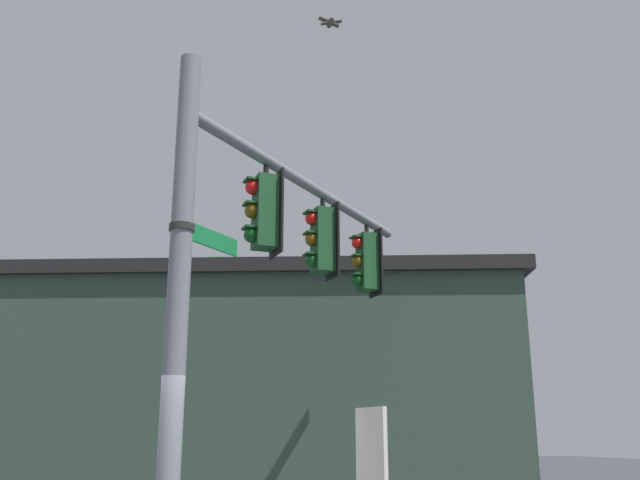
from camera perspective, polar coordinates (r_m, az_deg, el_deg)
name	(u,v)px	position (r m, az deg, el deg)	size (l,w,h in m)	color
signal_pole	(177,312)	(8.06, -11.61, -5.82)	(0.26, 0.26, 6.41)	slate
mast_arm	(311,188)	(11.14, -0.72, 4.32)	(0.16, 0.16, 6.14)	slate
traffic_light_nearest_pole	(264,212)	(9.81, -4.63, 2.32)	(0.54, 0.49, 1.31)	black
traffic_light_mid_inner	(321,240)	(11.21, 0.12, 0.00)	(0.54, 0.49, 1.31)	black
traffic_light_mid_outer	(366,262)	(12.68, 3.80, -1.80)	(0.54, 0.49, 1.31)	black
street_name_sign	(198,234)	(8.49, -9.98, 0.50)	(0.85, 1.00, 0.22)	#147238
bird_flying	(330,23)	(10.63, 0.84, 17.37)	(0.27, 0.36, 0.12)	#4C4742
storefront_building	(275,398)	(18.24, -3.72, -12.79)	(12.35, 13.84, 5.45)	#33473D
tree_by_storefront	(217,332)	(19.99, -8.43, -7.47)	(4.25, 4.25, 6.76)	#4C3823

